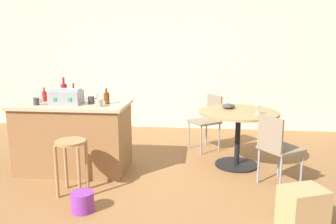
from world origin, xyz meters
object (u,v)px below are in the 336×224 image
(wooden_stool, at_px, (71,155))
(dining_table, at_px, (238,124))
(plastic_bucket, at_px, (83,202))
(bottle_0, at_px, (64,92))
(kitchen_island, at_px, (74,136))
(folding_chair_near, at_px, (277,145))
(folding_chair_far, at_px, (208,118))
(bottle_1, at_px, (44,96))
(toolbox, at_px, (66,97))
(cup_1, at_px, (36,101))
(cup_3, at_px, (96,97))
(cardboard_box, at_px, (303,208))
(cup_2, at_px, (91,100))
(bottle_3, at_px, (74,94))
(wine_glass, at_px, (257,106))
(serving_bowl, at_px, (229,106))
(cup_0, at_px, (99,103))
(cup_4, at_px, (50,96))
(bottle_2, at_px, (107,98))

(wooden_stool, bearing_deg, dining_table, 29.60)
(plastic_bucket, bearing_deg, bottle_0, 117.54)
(kitchen_island, xyz_separation_m, dining_table, (2.14, 0.36, 0.13))
(bottle_0, height_order, plastic_bucket, bottle_0)
(folding_chair_near, distance_m, folding_chair_far, 1.54)
(kitchen_island, relative_size, bottle_1, 7.75)
(folding_chair_far, height_order, bottle_0, bottle_0)
(toolbox, bearing_deg, cup_1, -166.47)
(toolbox, relative_size, cup_3, 3.37)
(cardboard_box, bearing_deg, cup_2, 153.32)
(cup_3, bearing_deg, cardboard_box, -31.09)
(folding_chair_far, distance_m, cup_1, 2.50)
(cup_3, distance_m, cardboard_box, 2.84)
(wooden_stool, distance_m, bottle_3, 1.09)
(wine_glass, height_order, serving_bowl, wine_glass)
(dining_table, relative_size, bottle_3, 4.60)
(cup_0, bearing_deg, cup_3, 112.71)
(cup_2, bearing_deg, cup_0, -49.29)
(bottle_3, relative_size, plastic_bucket, 1.01)
(bottle_3, relative_size, cup_4, 2.00)
(dining_table, bearing_deg, bottle_0, -174.81)
(dining_table, xyz_separation_m, cup_2, (-1.88, -0.39, 0.36))
(toolbox, relative_size, cup_2, 3.28)
(cup_4, relative_size, serving_bowl, 0.64)
(bottle_0, bearing_deg, cup_3, 9.09)
(bottle_2, xyz_separation_m, cardboard_box, (2.12, -1.16, -0.78))
(folding_chair_far, distance_m, cup_0, 1.88)
(bottle_0, distance_m, bottle_3, 0.13)
(dining_table, relative_size, toolbox, 2.80)
(wooden_stool, bearing_deg, cardboard_box, -11.58)
(cup_4, bearing_deg, bottle_1, -88.39)
(cup_4, bearing_deg, cup_3, -1.15)
(folding_chair_far, height_order, bottle_3, bottle_3)
(folding_chair_far, height_order, bottle_1, bottle_1)
(toolbox, xyz_separation_m, plastic_bucket, (0.52, -0.99, -0.89))
(bottle_0, bearing_deg, cup_1, -122.32)
(folding_chair_near, height_order, cup_4, cup_4)
(cardboard_box, bearing_deg, folding_chair_far, 110.53)
(cup_2, distance_m, cup_3, 0.25)
(folding_chair_far, relative_size, cup_4, 7.44)
(dining_table, xyz_separation_m, folding_chair_near, (0.38, -0.65, -0.08))
(cup_1, bearing_deg, plastic_bucket, -46.29)
(folding_chair_near, distance_m, cardboard_box, 0.96)
(wooden_stool, xyz_separation_m, cardboard_box, (2.34, -0.48, -0.26))
(toolbox, distance_m, cup_1, 0.36)
(bottle_0, xyz_separation_m, wine_glass, (2.52, 0.03, -0.15))
(bottle_2, bearing_deg, dining_table, 13.35)
(bottle_2, height_order, wine_glass, bottle_2)
(wooden_stool, bearing_deg, folding_chair_near, 10.57)
(toolbox, relative_size, plastic_bucket, 1.65)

